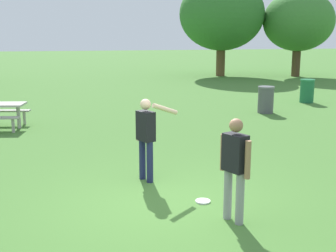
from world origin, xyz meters
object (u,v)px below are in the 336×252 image
object	(u,v)px
tree_far_right	(299,21)
tree_broad_center	(222,14)
person_catcher	(235,163)
frisbee	(203,201)
trash_can_beside_table	(266,100)
person_thrower	(146,133)
trash_can_further_along	(307,91)

from	to	relation	value
tree_far_right	tree_broad_center	bearing A→B (deg)	165.25
person_catcher	tree_far_right	bearing A→B (deg)	60.77
frisbee	trash_can_beside_table	bearing A→B (deg)	59.89
trash_can_beside_table	person_catcher	bearing A→B (deg)	-116.29
person_thrower	trash_can_further_along	size ratio (longest dim) A/B	1.71
frisbee	trash_can_further_along	size ratio (longest dim) A/B	0.27
person_thrower	person_catcher	xyz separation A→B (m)	(1.04, -2.18, -0.02)
person_catcher	trash_can_further_along	xyz separation A→B (m)	(6.92, 10.56, -0.46)
tree_broad_center	trash_can_beside_table	bearing A→B (deg)	-100.86
trash_can_beside_table	tree_far_right	xyz separation A→B (m)	(7.22, 11.89, 3.01)
frisbee	person_thrower	bearing A→B (deg)	120.80
tree_far_right	person_thrower	bearing A→B (deg)	-124.30
tree_broad_center	tree_far_right	distance (m)	4.88
person_thrower	person_catcher	world-z (taller)	same
person_thrower	tree_broad_center	size ratio (longest dim) A/B	0.26
frisbee	tree_broad_center	distance (m)	22.45
person_catcher	trash_can_beside_table	size ratio (longest dim) A/B	1.71
person_catcher	trash_can_beside_table	distance (m)	9.70
frisbee	trash_can_beside_table	world-z (taller)	trash_can_beside_table
person_thrower	tree_far_right	size ratio (longest dim) A/B	0.30
trash_can_further_along	trash_can_beside_table	bearing A→B (deg)	-144.51
person_catcher	tree_broad_center	bearing A→B (deg)	72.66
tree_broad_center	person_thrower	bearing A→B (deg)	-111.78
person_catcher	trash_can_further_along	size ratio (longest dim) A/B	1.71
trash_can_beside_table	trash_can_further_along	distance (m)	3.23
trash_can_beside_table	tree_far_right	bearing A→B (deg)	58.73
person_thrower	trash_can_beside_table	size ratio (longest dim) A/B	1.71
person_thrower	trash_can_further_along	world-z (taller)	person_thrower
person_thrower	trash_can_beside_table	world-z (taller)	person_thrower
trash_can_beside_table	trash_can_further_along	size ratio (longest dim) A/B	1.00
person_catcher	tree_far_right	distance (m)	23.71
frisbee	tree_far_right	bearing A→B (deg)	59.19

